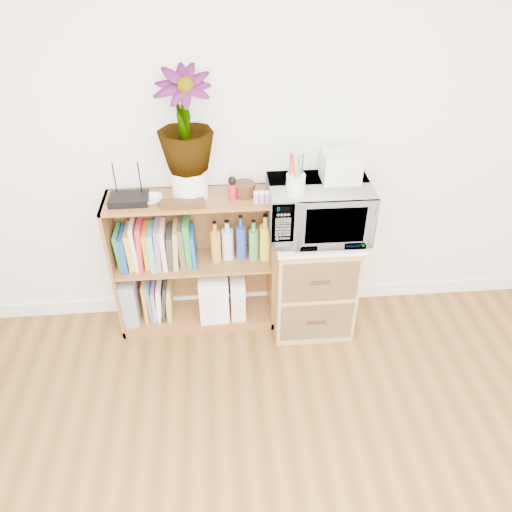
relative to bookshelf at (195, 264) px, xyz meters
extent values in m
cube|color=white|center=(0.35, 0.14, -0.42)|extent=(4.00, 0.02, 0.10)
cube|color=brown|center=(0.00, 0.00, 0.00)|extent=(1.00, 0.30, 0.95)
cube|color=#9E7542|center=(0.75, -0.08, -0.12)|extent=(0.50, 0.45, 0.70)
imported|color=white|center=(0.75, -0.08, 0.41)|extent=(0.59, 0.40, 0.32)
cylinder|color=silver|center=(0.59, -0.17, 0.63)|extent=(0.10, 0.10, 0.11)
cube|color=silver|center=(0.87, -0.03, 0.65)|extent=(0.21, 0.18, 0.17)
cube|color=black|center=(-0.34, -0.02, 0.50)|extent=(0.22, 0.15, 0.04)
imported|color=white|center=(-0.21, -0.03, 0.49)|extent=(0.13, 0.13, 0.03)
cylinder|color=white|center=(0.01, 0.02, 0.56)|extent=(0.20, 0.20, 0.17)
imported|color=#2F6C2B|center=(0.01, 0.02, 0.93)|extent=(0.31, 0.31, 0.55)
cube|color=#371D0F|center=(-0.03, -0.10, 0.49)|extent=(0.25, 0.06, 0.04)
cylinder|color=#AA1428|center=(0.25, -0.04, 0.52)|extent=(0.04, 0.04, 0.10)
cylinder|color=#321E0D|center=(0.32, 0.01, 0.51)|extent=(0.13, 0.13, 0.08)
cube|color=pink|center=(0.42, -0.09, 0.50)|extent=(0.10, 0.04, 0.05)
cube|color=gray|center=(-0.43, 0.00, -0.24)|extent=(0.10, 0.26, 0.33)
cube|color=silver|center=(0.07, -0.01, -0.24)|extent=(0.11, 0.27, 0.33)
cube|color=white|center=(0.15, -0.01, -0.25)|extent=(0.10, 0.25, 0.32)
cube|color=silver|center=(0.27, -0.01, -0.26)|extent=(0.09, 0.24, 0.29)
cube|color=#228046|center=(-0.45, 0.00, 0.14)|extent=(0.04, 0.20, 0.24)
cube|color=navy|center=(-0.41, 0.00, 0.15)|extent=(0.03, 0.20, 0.25)
cube|color=gold|center=(-0.38, 0.00, 0.15)|extent=(0.04, 0.20, 0.25)
cube|color=silver|center=(-0.34, 0.00, 0.18)|extent=(0.03, 0.20, 0.31)
cube|color=red|center=(-0.31, 0.00, 0.18)|extent=(0.04, 0.20, 0.31)
cube|color=#F4A02B|center=(-0.28, 0.00, 0.15)|extent=(0.04, 0.20, 0.24)
cube|color=#47ABAA|center=(-0.24, 0.00, 0.16)|extent=(0.03, 0.20, 0.26)
cube|color=gray|center=(-0.21, 0.00, 0.17)|extent=(0.04, 0.20, 0.29)
cube|color=#FFD8C6|center=(-0.17, 0.00, 0.16)|extent=(0.03, 0.20, 0.27)
cube|color=#282828|center=(-0.14, 0.00, 0.14)|extent=(0.05, 0.20, 0.23)
cube|color=tan|center=(-0.10, 0.00, 0.16)|extent=(0.04, 0.20, 0.27)
cube|color=brown|center=(-0.07, 0.00, 0.16)|extent=(0.04, 0.20, 0.27)
cube|color=#207937|center=(-0.03, 0.00, 0.18)|extent=(0.04, 0.20, 0.31)
cube|color=#194599|center=(0.00, 0.00, 0.14)|extent=(0.03, 0.20, 0.23)
cylinder|color=orange|center=(0.14, 0.00, 0.16)|extent=(0.06, 0.06, 0.28)
cylinder|color=silver|center=(0.21, 0.00, 0.16)|extent=(0.07, 0.07, 0.26)
cylinder|color=#213F9E|center=(0.30, 0.00, 0.17)|extent=(0.06, 0.06, 0.30)
cylinder|color=green|center=(0.38, 0.00, 0.16)|extent=(0.06, 0.06, 0.28)
cylinder|color=yellow|center=(0.45, 0.00, 0.18)|extent=(0.07, 0.07, 0.31)
cube|color=orange|center=(-0.34, 0.00, -0.26)|extent=(0.03, 0.19, 0.29)
cube|color=#386A87|center=(-0.31, 0.00, -0.26)|extent=(0.04, 0.19, 0.29)
cube|color=#A06CA3|center=(-0.28, 0.00, -0.29)|extent=(0.03, 0.19, 0.24)
cube|color=#F9E4C2|center=(-0.25, 0.00, -0.28)|extent=(0.05, 0.19, 0.26)
cube|color=black|center=(-0.22, 0.00, -0.27)|extent=(0.06, 0.19, 0.28)
cube|color=#949A47|center=(-0.19, 0.00, -0.28)|extent=(0.04, 0.19, 0.26)
camera|label=1|loc=(0.17, -2.57, 1.89)|focal=35.00mm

